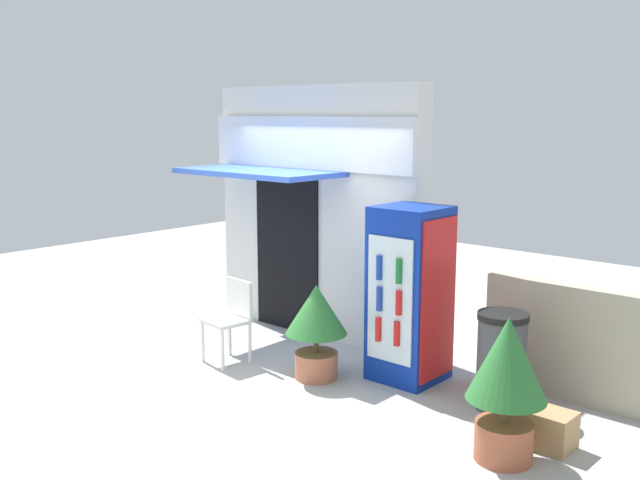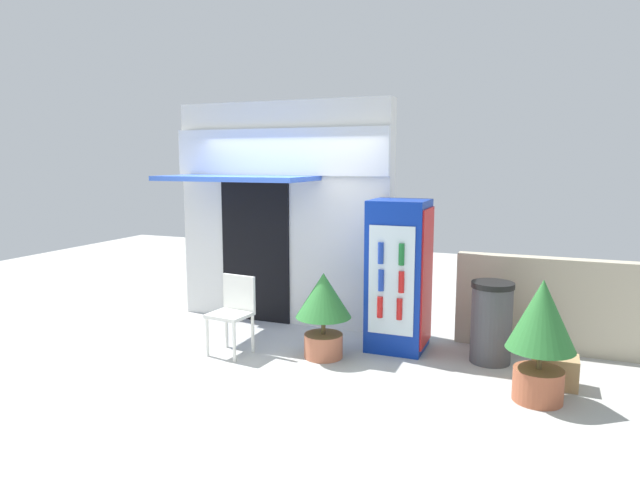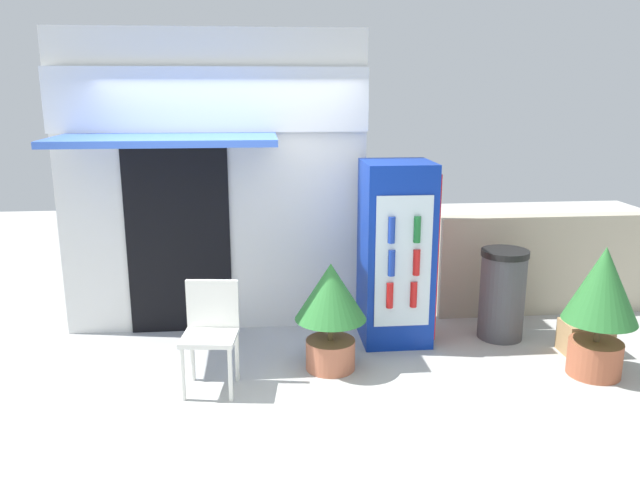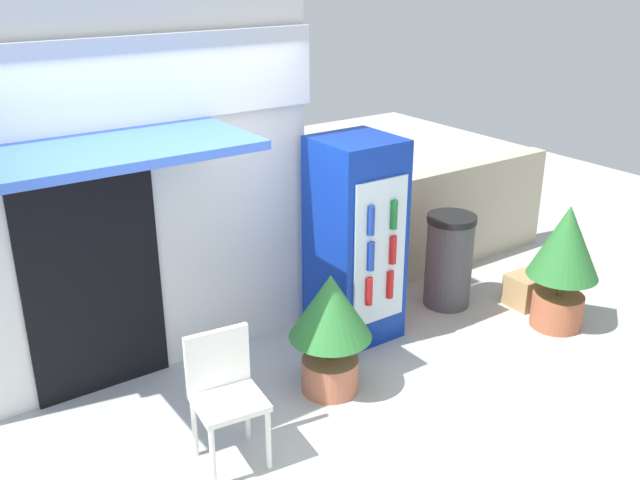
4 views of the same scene
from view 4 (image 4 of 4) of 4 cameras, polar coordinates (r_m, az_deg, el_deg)
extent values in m
plane|color=#B2B2AD|center=(4.99, -4.80, -16.65)|extent=(16.00, 16.00, 0.00)
cube|color=silver|center=(5.44, -15.38, 3.81)|extent=(3.01, 0.27, 2.97)
cube|color=white|center=(5.09, -15.61, 12.15)|extent=(3.01, 0.08, 0.60)
cube|color=blue|center=(4.64, -17.48, 6.83)|extent=(1.94, 0.96, 0.06)
cube|color=black|center=(5.39, -17.85, -2.60)|extent=(1.01, 0.03, 1.93)
cube|color=#0C2D9E|center=(5.98, 2.81, 0.02)|extent=(0.65, 0.65, 1.75)
cube|color=silver|center=(5.74, 4.85, -1.00)|extent=(0.52, 0.02, 1.23)
cube|color=red|center=(6.17, 5.26, 0.68)|extent=(0.02, 0.58, 1.58)
cylinder|color=red|center=(5.78, 3.95, -4.12)|extent=(0.06, 0.06, 0.24)
cylinder|color=red|center=(5.91, 5.64, -3.57)|extent=(0.06, 0.06, 0.24)
cylinder|color=#1938A5|center=(5.66, 4.09, -1.31)|extent=(0.06, 0.06, 0.24)
cylinder|color=red|center=(5.80, 5.87, -0.79)|extent=(0.06, 0.06, 0.24)
cylinder|color=#1938A5|center=(5.54, 4.11, 1.59)|extent=(0.06, 0.06, 0.24)
cylinder|color=#196B2D|center=(5.68, 5.94, 2.05)|extent=(0.06, 0.06, 0.24)
cylinder|color=white|center=(4.62, -8.63, -16.95)|extent=(0.04, 0.04, 0.45)
cylinder|color=white|center=(4.72, -4.17, -15.73)|extent=(0.04, 0.04, 0.45)
cylinder|color=white|center=(4.89, -10.08, -14.61)|extent=(0.04, 0.04, 0.45)
cylinder|color=white|center=(4.98, -5.86, -13.53)|extent=(0.04, 0.04, 0.45)
cube|color=white|center=(4.66, -7.32, -12.79)|extent=(0.48, 0.45, 0.04)
cube|color=white|center=(4.68, -8.27, -9.41)|extent=(0.43, 0.09, 0.40)
cylinder|color=#BC6B4C|center=(5.50, 0.82, -10.74)|extent=(0.44, 0.44, 0.27)
cylinder|color=brown|center=(5.38, 0.83, -8.65)|extent=(0.05, 0.05, 0.20)
cone|color=#2D7533|center=(5.21, 0.85, -5.34)|extent=(0.62, 0.62, 0.50)
cylinder|color=#AD5B3D|center=(6.71, 18.53, -5.39)|extent=(0.45, 0.45, 0.31)
cylinder|color=brown|center=(6.61, 18.79, -3.47)|extent=(0.05, 0.05, 0.19)
cone|color=#2D7533|center=(6.45, 19.24, -0.10)|extent=(0.62, 0.62, 0.65)
cylinder|color=#47474C|center=(6.76, 10.32, -1.87)|extent=(0.44, 0.44, 0.84)
cylinder|color=black|center=(6.59, 10.58, 1.69)|extent=(0.46, 0.46, 0.06)
cube|color=#B7AD93|center=(7.63, 11.05, 1.93)|extent=(2.43, 0.20, 1.10)
cube|color=tan|center=(7.05, 16.48, -3.78)|extent=(0.43, 0.30, 0.31)
camera|label=1|loc=(7.54, 66.43, 5.55)|focal=40.60mm
camera|label=2|loc=(5.34, 73.26, -3.81)|focal=31.27mm
camera|label=3|loc=(2.59, 81.07, -12.66)|focal=34.97mm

